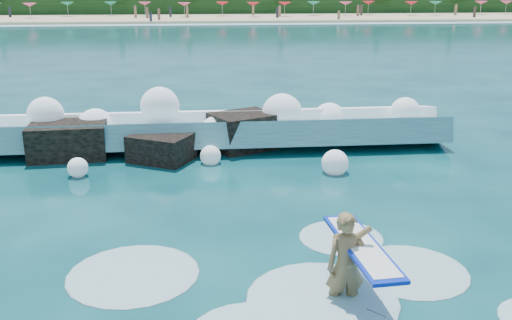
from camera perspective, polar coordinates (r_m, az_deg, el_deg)
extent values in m
plane|color=#072E3A|center=(12.66, -5.93, -8.10)|extent=(200.00, 200.00, 0.00)
cube|color=tan|center=(89.60, -5.96, 13.93)|extent=(140.00, 20.00, 0.40)
cube|color=silver|center=(78.63, -5.95, 13.35)|extent=(140.00, 5.00, 0.08)
cube|color=black|center=(99.49, -6.00, 15.59)|extent=(140.00, 4.00, 5.00)
cube|color=teal|center=(19.50, -6.35, 2.42)|extent=(17.31, 2.63, 1.44)
cube|color=white|center=(20.17, -6.38, 4.19)|extent=(17.31, 1.22, 0.67)
cube|color=black|center=(19.45, -18.17, 1.67)|extent=(2.52, 1.96, 1.30)
cube|color=black|center=(18.28, -9.44, 1.01)|extent=(2.25, 2.09, 1.00)
cube|color=black|center=(19.41, -1.27, 2.63)|extent=(2.51, 2.34, 1.40)
imported|color=olive|center=(10.33, 8.99, -10.42)|extent=(0.72, 0.47, 1.96)
cube|color=#0B26BF|center=(10.29, 10.53, -8.50)|extent=(0.81, 2.72, 0.07)
cube|color=white|center=(10.29, 10.54, -8.42)|extent=(0.68, 2.49, 0.07)
cylinder|color=black|center=(9.48, 11.87, -14.70)|extent=(0.01, 0.91, 0.43)
sphere|color=white|center=(20.22, -20.30, 4.26)|extent=(1.19, 1.19, 1.19)
sphere|color=white|center=(20.02, -15.72, 3.18)|extent=(1.26, 1.26, 1.26)
sphere|color=white|center=(19.67, -9.59, 5.32)|extent=(1.32, 1.32, 1.32)
sphere|color=white|center=(19.20, -4.17, 3.07)|extent=(0.88, 0.88, 0.88)
sphere|color=white|center=(19.71, 2.62, 4.62)|extent=(1.41, 1.41, 1.41)
sphere|color=white|center=(20.48, 7.34, 4.04)|extent=(1.19, 1.19, 1.19)
sphere|color=white|center=(20.56, 14.69, 4.63)|extent=(1.05, 1.05, 1.05)
sphere|color=white|center=(17.38, -17.40, -0.73)|extent=(0.60, 0.60, 0.60)
sphere|color=white|center=(17.85, -4.58, 0.42)|extent=(0.65, 0.65, 0.65)
sphere|color=white|center=(17.06, 7.90, -0.30)|extent=(0.81, 0.81, 0.81)
ellipsoid|color=silver|center=(10.58, 6.66, -13.60)|extent=(2.77, 2.77, 0.14)
ellipsoid|color=silver|center=(11.81, 15.14, -10.65)|extent=(2.30, 2.30, 0.11)
ellipsoid|color=silver|center=(11.54, -12.16, -11.10)|extent=(2.59, 2.59, 0.13)
ellipsoid|color=silver|center=(12.92, 8.50, -7.66)|extent=(1.88, 1.88, 0.09)
cone|color=#EB457E|center=(92.50, -21.71, 14.22)|extent=(2.00, 2.00, 0.50)
cone|color=#15856E|center=(95.19, -18.36, 14.61)|extent=(2.00, 2.00, 0.50)
cone|color=#15856E|center=(94.95, -14.33, 14.93)|extent=(2.00, 2.00, 0.50)
cone|color=#EB457E|center=(93.09, -11.07, 15.10)|extent=(2.00, 2.00, 0.50)
cone|color=#EB457E|center=(89.79, -7.19, 15.21)|extent=(2.00, 2.00, 0.50)
cone|color=red|center=(92.02, -3.41, 15.36)|extent=(2.00, 2.00, 0.50)
cone|color=red|center=(89.80, -0.31, 15.34)|extent=(2.00, 2.00, 0.50)
cone|color=red|center=(91.06, 2.89, 15.34)|extent=(2.00, 2.00, 0.50)
cone|color=#15856E|center=(93.54, 5.77, 15.33)|extent=(2.00, 2.00, 0.50)
cone|color=#EB457E|center=(93.48, 8.95, 15.22)|extent=(2.00, 2.00, 0.50)
cone|color=red|center=(96.81, 11.19, 15.17)|extent=(2.00, 2.00, 0.50)
cone|color=red|center=(96.79, 15.26, 14.90)|extent=(2.00, 2.00, 0.50)
cone|color=#15856E|center=(98.39, 17.51, 14.75)|extent=(2.00, 2.00, 0.50)
cone|color=#EB457E|center=(102.37, 21.60, 14.42)|extent=(2.00, 2.00, 0.50)
cone|color=#EB457E|center=(105.64, 23.76, 14.23)|extent=(2.00, 2.00, 0.50)
cube|color=#3F332D|center=(86.37, -20.65, 13.42)|extent=(0.35, 0.22, 1.40)
cube|color=#8C664C|center=(94.07, 22.57, 13.47)|extent=(0.35, 0.22, 1.45)
cube|color=#262633|center=(88.57, 10.10, 14.34)|extent=(0.35, 0.22, 1.50)
cube|color=brown|center=(93.24, -0.29, 14.73)|extent=(0.35, 0.22, 1.50)
cube|color=#8C664C|center=(82.06, -16.39, 13.51)|extent=(0.35, 0.22, 1.59)
cube|color=#262633|center=(94.79, 11.11, 14.50)|extent=(0.35, 0.22, 1.61)
cube|color=brown|center=(88.83, 15.99, 13.96)|extent=(0.35, 0.22, 1.49)
cube|color=#3F332D|center=(82.58, -2.17, 14.34)|extent=(0.35, 0.22, 1.38)
cube|color=#8C664C|center=(93.37, -3.07, 14.68)|extent=(0.35, 0.22, 1.38)
cube|color=brown|center=(90.08, 6.87, 14.48)|extent=(0.35, 0.22, 1.38)
cube|color=#3F332D|center=(86.21, 0.96, 14.52)|extent=(0.35, 0.22, 1.50)
cube|color=#8C664C|center=(87.80, -10.84, 14.28)|extent=(0.35, 0.22, 1.51)
cube|color=#262633|center=(91.47, -5.00, 14.62)|extent=(0.35, 0.22, 1.49)
cube|color=#8C664C|center=(89.99, -11.15, 14.36)|extent=(0.35, 0.22, 1.61)
cube|color=#8C664C|center=(91.17, -16.43, 14.01)|extent=(0.35, 0.22, 1.54)
cube|color=#262633|center=(90.25, 2.03, 14.67)|extent=(0.35, 0.22, 1.61)
cube|color=#3F332D|center=(93.12, 11.29, 14.38)|extent=(0.35, 0.22, 1.40)
cube|color=#8C664C|center=(88.34, -3.46, 14.58)|extent=(0.35, 0.22, 1.57)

